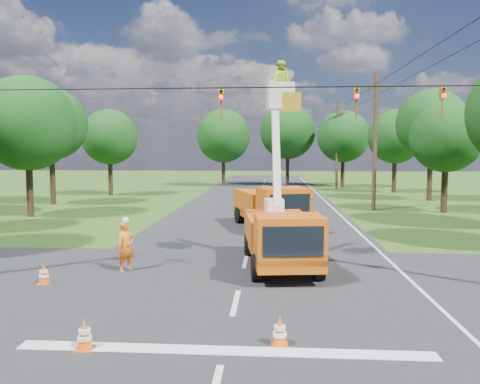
# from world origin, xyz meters

# --- Properties ---
(ground) EXTENTS (140.00, 140.00, 0.00)m
(ground) POSITION_xyz_m (0.00, 20.00, 0.00)
(ground) COLOR #2E4E17
(ground) RESTS_ON ground
(road_main) EXTENTS (12.00, 100.00, 0.06)m
(road_main) POSITION_xyz_m (0.00, 20.00, 0.00)
(road_main) COLOR black
(road_main) RESTS_ON ground
(road_cross) EXTENTS (56.00, 10.00, 0.07)m
(road_cross) POSITION_xyz_m (0.00, 2.00, 0.00)
(road_cross) COLOR black
(road_cross) RESTS_ON ground
(stop_bar) EXTENTS (9.00, 0.45, 0.02)m
(stop_bar) POSITION_xyz_m (0.00, -3.20, 0.00)
(stop_bar) COLOR silver
(stop_bar) RESTS_ON ground
(edge_line) EXTENTS (0.12, 90.00, 0.02)m
(edge_line) POSITION_xyz_m (5.60, 20.00, 0.00)
(edge_line) COLOR silver
(edge_line) RESTS_ON ground
(bucket_truck) EXTENTS (2.94, 6.20, 7.63)m
(bucket_truck) POSITION_xyz_m (1.34, 4.23, 1.61)
(bucket_truck) COLOR #C6550E
(bucket_truck) RESTS_ON ground
(second_truck) EXTENTS (4.43, 6.98, 2.46)m
(second_truck) POSITION_xyz_m (0.92, 12.97, 1.28)
(second_truck) COLOR #C6550E
(second_truck) RESTS_ON ground
(ground_worker) EXTENTS (0.77, 0.79, 1.83)m
(ground_worker) POSITION_xyz_m (-4.19, 3.32, 0.91)
(ground_worker) COLOR orange
(ground_worker) RESTS_ON ground
(distant_car) EXTENTS (1.88, 3.81, 1.25)m
(distant_car) POSITION_xyz_m (1.30, 29.76, 0.62)
(distant_car) COLOR black
(distant_car) RESTS_ON ground
(traffic_cone_0) EXTENTS (0.38, 0.38, 0.71)m
(traffic_cone_0) POSITION_xyz_m (-3.02, -3.30, 0.36)
(traffic_cone_0) COLOR #FF550D
(traffic_cone_0) RESTS_ON ground
(traffic_cone_1) EXTENTS (0.38, 0.38, 0.71)m
(traffic_cone_1) POSITION_xyz_m (1.20, -2.81, 0.36)
(traffic_cone_1) COLOR #FF550D
(traffic_cone_1) RESTS_ON ground
(traffic_cone_2) EXTENTS (0.38, 0.38, 0.71)m
(traffic_cone_2) POSITION_xyz_m (1.40, 8.64, 0.36)
(traffic_cone_2) COLOR #FF550D
(traffic_cone_2) RESTS_ON ground
(traffic_cone_3) EXTENTS (0.38, 0.38, 0.71)m
(traffic_cone_3) POSITION_xyz_m (2.44, 10.10, 0.36)
(traffic_cone_3) COLOR #FF550D
(traffic_cone_3) RESTS_ON ground
(traffic_cone_4) EXTENTS (0.38, 0.38, 0.71)m
(traffic_cone_4) POSITION_xyz_m (-6.35, 1.52, 0.36)
(traffic_cone_4) COLOR #FF550D
(traffic_cone_4) RESTS_ON ground
(traffic_cone_7) EXTENTS (0.38, 0.38, 0.71)m
(traffic_cone_7) POSITION_xyz_m (3.81, 16.50, 0.36)
(traffic_cone_7) COLOR #FF550D
(traffic_cone_7) RESTS_ON ground
(pole_right_mid) EXTENTS (1.80, 0.30, 10.00)m
(pole_right_mid) POSITION_xyz_m (8.50, 22.00, 5.11)
(pole_right_mid) COLOR #4C3823
(pole_right_mid) RESTS_ON ground
(pole_right_far) EXTENTS (1.80, 0.30, 10.00)m
(pole_right_far) POSITION_xyz_m (8.50, 42.00, 5.11)
(pole_right_far) COLOR #4C3823
(pole_right_far) RESTS_ON ground
(signal_span) EXTENTS (18.00, 0.29, 1.07)m
(signal_span) POSITION_xyz_m (2.23, 1.99, 5.88)
(signal_span) COLOR black
(signal_span) RESTS_ON ground
(tree_left_d) EXTENTS (6.20, 6.20, 9.24)m
(tree_left_d) POSITION_xyz_m (-15.00, 17.00, 6.12)
(tree_left_d) COLOR #382616
(tree_left_d) RESTS_ON ground
(tree_left_e) EXTENTS (5.80, 5.80, 9.41)m
(tree_left_e) POSITION_xyz_m (-16.80, 24.00, 6.49)
(tree_left_e) COLOR #382616
(tree_left_e) RESTS_ON ground
(tree_left_f) EXTENTS (5.40, 5.40, 8.40)m
(tree_left_f) POSITION_xyz_m (-14.80, 32.00, 5.69)
(tree_left_f) COLOR #382616
(tree_left_f) RESTS_ON ground
(tree_right_c) EXTENTS (5.00, 5.00, 7.83)m
(tree_right_c) POSITION_xyz_m (13.20, 21.00, 5.31)
(tree_right_c) COLOR #382616
(tree_right_c) RESTS_ON ground
(tree_right_d) EXTENTS (6.00, 6.00, 9.70)m
(tree_right_d) POSITION_xyz_m (14.80, 29.00, 6.68)
(tree_right_d) COLOR #382616
(tree_right_d) RESTS_ON ground
(tree_right_e) EXTENTS (5.60, 5.60, 8.63)m
(tree_right_e) POSITION_xyz_m (13.80, 37.00, 5.81)
(tree_right_e) COLOR #382616
(tree_right_e) RESTS_ON ground
(tree_far_a) EXTENTS (6.60, 6.60, 9.50)m
(tree_far_a) POSITION_xyz_m (-5.00, 45.00, 6.19)
(tree_far_a) COLOR #382616
(tree_far_a) RESTS_ON ground
(tree_far_b) EXTENTS (7.00, 7.00, 10.32)m
(tree_far_b) POSITION_xyz_m (3.00, 47.00, 6.81)
(tree_far_b) COLOR #382616
(tree_far_b) RESTS_ON ground
(tree_far_c) EXTENTS (6.20, 6.20, 9.18)m
(tree_far_c) POSITION_xyz_m (9.50, 44.00, 6.06)
(tree_far_c) COLOR #382616
(tree_far_c) RESTS_ON ground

